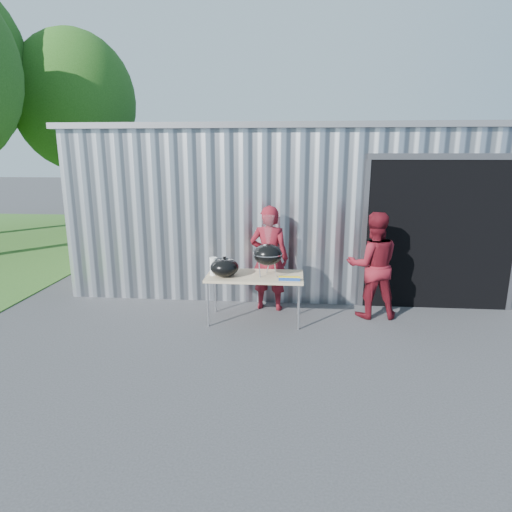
# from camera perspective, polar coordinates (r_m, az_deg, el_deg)

# --- Properties ---
(ground) EXTENTS (80.00, 80.00, 0.00)m
(ground) POSITION_cam_1_polar(r_m,az_deg,el_deg) (6.18, -3.52, -11.36)
(ground) COLOR #343437
(building) EXTENTS (8.20, 6.20, 3.10)m
(building) POSITION_cam_1_polar(r_m,az_deg,el_deg) (10.19, 5.34, 7.51)
(building) COLOR silver
(building) RESTS_ON ground
(tree_far) EXTENTS (3.96, 3.96, 6.56)m
(tree_far) POSITION_cam_1_polar(r_m,az_deg,el_deg) (16.38, -22.96, 18.39)
(tree_far) COLOR #442D19
(tree_far) RESTS_ON ground
(folding_table) EXTENTS (1.50, 0.75, 0.75)m
(folding_table) POSITION_cam_1_polar(r_m,az_deg,el_deg) (6.69, -0.15, -2.89)
(folding_table) COLOR tan
(folding_table) RESTS_ON ground
(kettle_grill) EXTENTS (0.45, 0.45, 0.94)m
(kettle_grill) POSITION_cam_1_polar(r_m,az_deg,el_deg) (6.54, 1.59, 0.87)
(kettle_grill) COLOR black
(kettle_grill) RESTS_ON folding_table
(grill_lid) EXTENTS (0.44, 0.44, 0.32)m
(grill_lid) POSITION_cam_1_polar(r_m,az_deg,el_deg) (6.60, -4.22, -1.50)
(grill_lid) COLOR black
(grill_lid) RESTS_ON folding_table
(paper_towels) EXTENTS (0.12, 0.12, 0.28)m
(paper_towels) POSITION_cam_1_polar(r_m,az_deg,el_deg) (6.68, -5.67, -1.37)
(paper_towels) COLOR white
(paper_towels) RESTS_ON folding_table
(white_tub) EXTENTS (0.20, 0.15, 0.10)m
(white_tub) POSITION_cam_1_polar(r_m,az_deg,el_deg) (6.96, -4.50, -1.50)
(white_tub) COLOR white
(white_tub) RESTS_ON folding_table
(foil_box) EXTENTS (0.32, 0.05, 0.06)m
(foil_box) POSITION_cam_1_polar(r_m,az_deg,el_deg) (6.40, 4.47, -3.02)
(foil_box) COLOR #173E96
(foil_box) RESTS_ON folding_table
(person_cook) EXTENTS (0.70, 0.50, 1.78)m
(person_cook) POSITION_cam_1_polar(r_m,az_deg,el_deg) (7.16, 1.76, -0.29)
(person_cook) COLOR maroon
(person_cook) RESTS_ON ground
(person_bystander) EXTENTS (0.87, 0.70, 1.71)m
(person_bystander) POSITION_cam_1_polar(r_m,az_deg,el_deg) (7.08, 15.31, -1.20)
(person_bystander) COLOR maroon
(person_bystander) RESTS_ON ground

